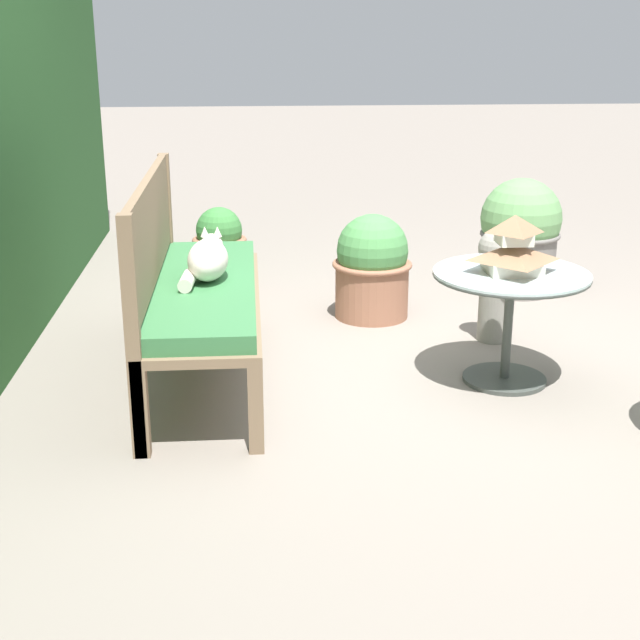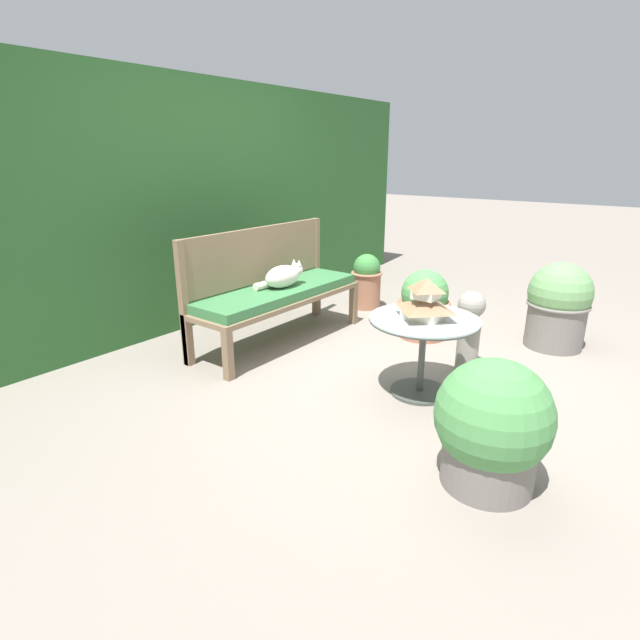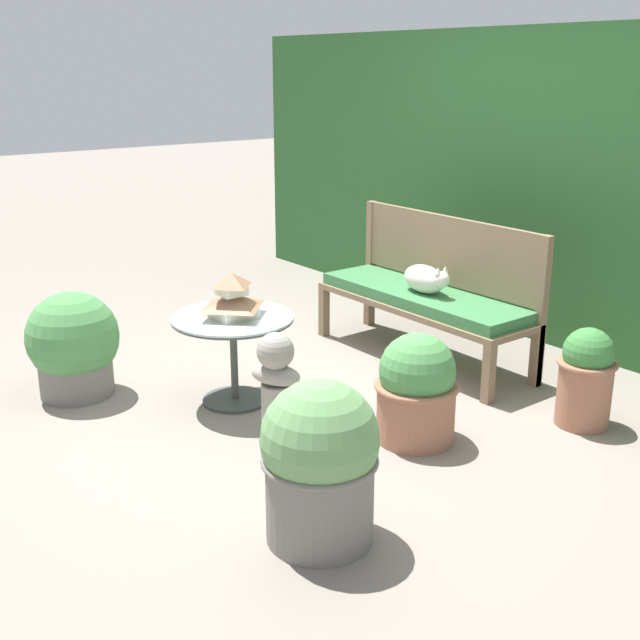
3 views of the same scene
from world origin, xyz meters
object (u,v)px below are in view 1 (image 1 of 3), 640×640
at_px(cat, 207,259).
at_px(garden_bench, 205,296).
at_px(potted_plant_path_edge, 220,253).
at_px(patio_table, 510,296).
at_px(pagoda_birdhouse, 513,248).
at_px(potted_plant_bench_right, 520,236).
at_px(potted_plant_bench_left, 372,268).
at_px(garden_bust, 495,279).

bearing_deg(cat, garden_bench, 162.14).
bearing_deg(cat, potted_plant_path_edge, 3.48).
height_order(patio_table, pagoda_birdhouse, pagoda_birdhouse).
height_order(cat, patio_table, cat).
height_order(potted_plant_bench_right, potted_plant_bench_left, potted_plant_bench_right).
bearing_deg(potted_plant_bench_left, potted_plant_path_edge, 63.52).
bearing_deg(potted_plant_path_edge, garden_bench, 178.72).
bearing_deg(pagoda_birdhouse, garden_bust, -9.24).
xyz_separation_m(potted_plant_bench_right, potted_plant_bench_left, (-0.44, 0.98, -0.07)).
bearing_deg(cat, garden_bust, -71.20).
bearing_deg(pagoda_birdhouse, potted_plant_path_edge, 43.12).
bearing_deg(pagoda_birdhouse, potted_plant_bench_right, -18.44).
xyz_separation_m(cat, potted_plant_path_edge, (1.28, -0.01, -0.29)).
bearing_deg(pagoda_birdhouse, patio_table, 75.96).
xyz_separation_m(garden_bench, cat, (0.04, -0.02, 0.17)).
bearing_deg(garden_bust, garden_bench, 79.46).
relative_size(potted_plant_bench_right, potted_plant_bench_left, 1.20).
bearing_deg(potted_plant_bench_right, potted_plant_bench_left, 113.93).
bearing_deg(patio_table, potted_plant_bench_left, 25.77).
bearing_deg(potted_plant_bench_right, garden_bench, 124.90).
height_order(garden_bench, pagoda_birdhouse, pagoda_birdhouse).
xyz_separation_m(garden_bust, potted_plant_bench_left, (0.45, 0.59, -0.05)).
distance_m(cat, garden_bust, 1.55).
bearing_deg(potted_plant_bench_left, garden_bust, -127.67).
bearing_deg(pagoda_birdhouse, garden_bench, 83.99).
distance_m(pagoda_birdhouse, potted_plant_bench_right, 1.57).
height_order(garden_bust, potted_plant_bench_left, garden_bust).
height_order(garden_bench, cat, cat).
bearing_deg(potted_plant_path_edge, garden_bust, -121.32).
bearing_deg(garden_bench, cat, -21.97).
relative_size(patio_table, potted_plant_bench_left, 1.20).
bearing_deg(cat, potted_plant_bench_right, -51.56).
height_order(cat, garden_bust, cat).
xyz_separation_m(garden_bench, pagoda_birdhouse, (-0.15, -1.40, 0.24)).
height_order(garden_bench, potted_plant_bench_right, potted_plant_bench_right).
relative_size(garden_bust, potted_plant_path_edge, 1.07).
height_order(cat, potted_plant_bench_right, potted_plant_bench_right).
distance_m(cat, potted_plant_bench_right, 2.28).
relative_size(garden_bust, potted_plant_bench_right, 0.84).
distance_m(patio_table, potted_plant_path_edge, 2.01).
distance_m(potted_plant_path_edge, potted_plant_bench_left, 0.98).
xyz_separation_m(patio_table, potted_plant_bench_right, (1.46, -0.49, -0.06)).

